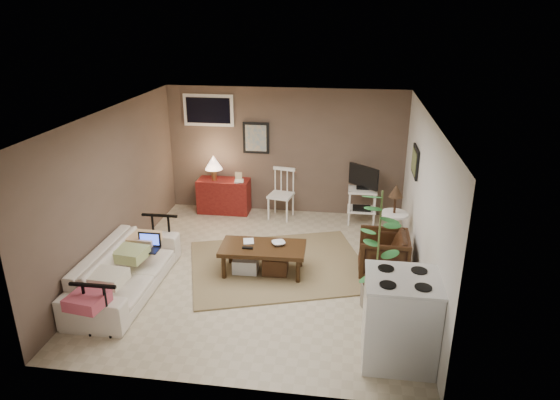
% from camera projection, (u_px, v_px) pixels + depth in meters
% --- Properties ---
extents(floor, '(5.00, 5.00, 0.00)m').
position_uv_depth(floor, '(263.00, 271.00, 7.56)').
color(floor, '#C1B293').
rests_on(floor, ground).
extents(art_back, '(0.50, 0.03, 0.60)m').
position_uv_depth(art_back, '(256.00, 138.00, 9.41)').
color(art_back, black).
extents(art_right, '(0.03, 0.60, 0.45)m').
position_uv_depth(art_right, '(415.00, 162.00, 7.70)').
color(art_right, black).
extents(window, '(0.96, 0.03, 0.60)m').
position_uv_depth(window, '(208.00, 110.00, 9.35)').
color(window, white).
extents(rug, '(3.15, 2.82, 0.03)m').
position_uv_depth(rug, '(278.00, 265.00, 7.71)').
color(rug, '#876F4E').
rests_on(rug, floor).
extents(coffee_table, '(1.27, 0.69, 0.48)m').
position_uv_depth(coffee_table, '(262.00, 257.00, 7.42)').
color(coffee_table, '#321C0D').
rests_on(coffee_table, floor).
extents(sofa, '(0.64, 2.18, 0.85)m').
position_uv_depth(sofa, '(124.00, 263.00, 6.90)').
color(sofa, beige).
rests_on(sofa, floor).
extents(sofa_pillows, '(0.42, 2.07, 0.15)m').
position_uv_depth(sofa_pillows, '(119.00, 266.00, 6.63)').
color(sofa_pillows, beige).
rests_on(sofa_pillows, sofa).
extents(sofa_end_rails, '(0.59, 2.18, 0.73)m').
position_uv_depth(sofa_end_rails, '(133.00, 268.00, 6.91)').
color(sofa_end_rails, black).
rests_on(sofa_end_rails, floor).
extents(laptop, '(0.34, 0.24, 0.23)m').
position_uv_depth(laptop, '(148.00, 244.00, 7.18)').
color(laptop, black).
rests_on(laptop, sofa).
extents(red_console, '(0.99, 0.44, 1.14)m').
position_uv_depth(red_console, '(223.00, 193.00, 9.66)').
color(red_console, maroon).
rests_on(red_console, floor).
extents(spindle_chair, '(0.50, 0.50, 0.94)m').
position_uv_depth(spindle_chair, '(281.00, 195.00, 9.39)').
color(spindle_chair, white).
rests_on(spindle_chair, floor).
extents(tv_stand, '(0.53, 0.47, 1.10)m').
position_uv_depth(tv_stand, '(362.00, 193.00, 9.09)').
color(tv_stand, white).
rests_on(tv_stand, floor).
extents(side_table, '(0.44, 0.44, 1.18)m').
position_uv_depth(side_table, '(394.00, 212.00, 7.86)').
color(side_table, white).
rests_on(side_table, floor).
extents(armchair, '(0.67, 0.71, 0.73)m').
position_uv_depth(armchair, '(383.00, 252.00, 7.35)').
color(armchair, black).
rests_on(armchair, floor).
extents(potted_plant, '(0.42, 0.42, 1.66)m').
position_uv_depth(potted_plant, '(378.00, 246.00, 6.38)').
color(potted_plant, gray).
rests_on(potted_plant, floor).
extents(stove, '(0.80, 0.75, 1.05)m').
position_uv_depth(stove, '(400.00, 319.00, 5.49)').
color(stove, silver).
rests_on(stove, floor).
extents(bowl, '(0.20, 0.12, 0.20)m').
position_uv_depth(bowl, '(278.00, 239.00, 7.37)').
color(bowl, '#321C0D').
rests_on(bowl, coffee_table).
extents(book_table, '(0.15, 0.05, 0.21)m').
position_uv_depth(book_table, '(243.00, 236.00, 7.45)').
color(book_table, '#321C0D').
rests_on(book_table, coffee_table).
extents(book_console, '(0.17, 0.05, 0.23)m').
position_uv_depth(book_console, '(234.00, 176.00, 9.42)').
color(book_console, '#321C0D').
rests_on(book_console, red_console).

